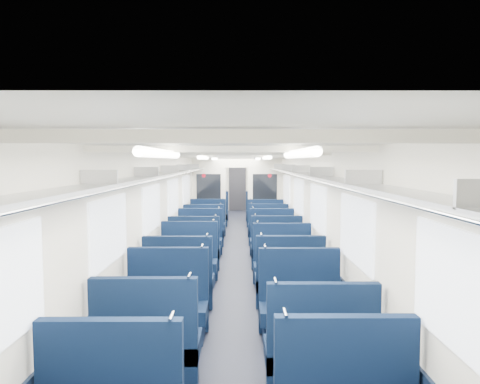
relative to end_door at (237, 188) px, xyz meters
The scene contains 33 objects.
floor 9.00m from the end_door, 90.00° to the right, with size 2.80×18.00×0.01m, color black.
ceiling 9.04m from the end_door, 90.00° to the right, with size 2.80×18.00×0.01m, color white.
wall_left 9.05m from the end_door, 98.90° to the right, with size 0.02×18.00×2.35m, color silver.
dado_left 9.07m from the end_door, 98.81° to the right, with size 0.03×17.90×0.70m, color black.
wall_right 9.05m from the end_door, 81.10° to the right, with size 0.02×18.00×2.35m, color silver.
dado_right 9.07m from the end_door, 81.19° to the right, with size 0.03×17.90×0.70m, color black.
wall_far 0.19m from the end_door, 90.00° to the left, with size 2.80×0.02×2.35m, color silver.
luggage_rack_left 9.07m from the end_door, 97.73° to the right, with size 0.36×17.40×0.18m.
luggage_rack_right 9.07m from the end_door, 82.27° to the right, with size 0.36×17.40×0.18m.
windows 9.41m from the end_door, 90.00° to the right, with size 2.78×15.60×0.75m.
ceiling_fittings 9.29m from the end_door, 90.00° to the right, with size 2.70×16.06×0.11m.
end_door is the anchor object (origin of this frame).
bulkhead 5.62m from the end_door, 90.00° to the right, with size 2.80×0.10×2.35m.
seat_4 14.83m from the end_door, 93.21° to the right, with size 1.02×0.56×1.14m.
seat_5 15.01m from the end_door, 86.83° to the right, with size 1.02×0.56×1.14m.
seat_6 13.72m from the end_door, 93.47° to the right, with size 1.02×0.56×1.14m.
seat_7 13.76m from the end_door, 86.54° to the right, with size 1.02×0.56×1.14m.
seat_8 12.63m from the end_door, 93.77° to the right, with size 1.02×0.56×1.14m.
seat_9 12.60m from the end_door, 86.22° to the right, with size 1.02×0.56×1.14m.
seat_10 11.40m from the end_door, 94.18° to the right, with size 1.02×0.56×1.14m.
seat_11 11.62m from the end_door, 85.90° to the right, with size 1.02×0.56×1.14m.
seat_12 10.41m from the end_door, 94.58° to the right, with size 1.02×0.56×1.14m.
seat_13 10.33m from the end_door, 85.38° to the right, with size 1.02×0.56×1.14m.
seat_14 9.28m from the end_door, 95.14° to the right, with size 1.02×0.56×1.14m.
seat_15 9.32m from the end_door, 84.88° to the right, with size 1.02×0.56×1.14m.
seat_16 8.10m from the end_door, 95.90° to the right, with size 1.02×0.56×1.14m.
seat_17 7.97m from the end_door, 84.00° to the right, with size 1.02×0.56×1.14m.
seat_18 6.86m from the end_door, 96.98° to the right, with size 1.02×0.56×1.14m.
seat_19 7.00m from the end_door, 83.16° to the right, with size 1.02×0.56×1.14m.
seat_20 4.81m from the end_door, 100.02° to the right, with size 1.02×0.56×1.14m.
seat_21 4.93m from the end_door, 80.23° to the right, with size 1.02×0.56×1.14m.
seat_22 3.75m from the end_door, 102.97° to the right, with size 1.02×0.56×1.14m.
seat_23 3.84m from the end_door, 77.33° to the right, with size 1.02×0.56×1.14m.
Camera 1 is at (0.07, -9.92, 2.20)m, focal length 31.84 mm.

